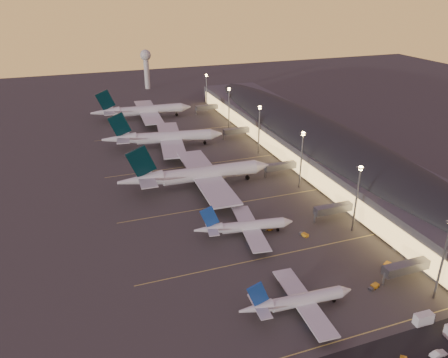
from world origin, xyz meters
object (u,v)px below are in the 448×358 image
(airliner_narrow_north, at_px, (244,227))
(baggage_tug_c, at_px, (268,229))
(airliner_wide_mid, at_px, (164,138))
(airliner_narrow_south, at_px, (297,301))
(airliner_wide_far, at_px, (142,111))
(service_van_e, at_px, (439,354))
(baggage_tug_d, at_px, (304,235))
(catering_truck_a, at_px, (424,319))
(baggage_tug_b, at_px, (386,265))
(baggage_tug_a, at_px, (374,287))
(airliner_wide_near, at_px, (197,175))
(radar_tower, at_px, (146,63))

(airliner_narrow_north, distance_m, baggage_tug_c, 10.00)
(airliner_wide_mid, bearing_deg, airliner_narrow_south, -79.32)
(airliner_wide_far, distance_m, service_van_e, 230.34)
(airliner_wide_far, bearing_deg, baggage_tug_c, -80.91)
(airliner_narrow_south, relative_size, baggage_tug_d, 8.97)
(baggage_tug_c, distance_m, catering_truck_a, 61.24)
(baggage_tug_b, relative_size, catering_truck_a, 0.73)
(baggage_tug_a, height_order, baggage_tug_b, baggage_tug_b)
(airliner_narrow_south, xyz_separation_m, airliner_narrow_north, (1.44, 41.85, 0.25))
(airliner_wide_near, bearing_deg, baggage_tug_b, -61.73)
(airliner_wide_far, relative_size, baggage_tug_d, 17.52)
(radar_tower, bearing_deg, service_van_e, -88.07)
(baggage_tug_c, height_order, service_van_e, service_van_e)
(airliner_narrow_north, height_order, baggage_tug_c, airliner_narrow_north)
(radar_tower, height_order, baggage_tug_a, radar_tower)
(airliner_narrow_south, distance_m, radar_tower, 291.91)
(airliner_narrow_south, bearing_deg, baggage_tug_d, 60.76)
(radar_tower, relative_size, baggage_tug_b, 7.70)
(baggage_tug_a, bearing_deg, baggage_tug_d, 80.22)
(catering_truck_a, bearing_deg, service_van_e, -113.58)
(catering_truck_a, relative_size, baggage_tug_d, 1.52)
(radar_tower, xyz_separation_m, baggage_tug_a, (12.45, -290.40, -21.36))
(airliner_narrow_north, relative_size, radar_tower, 1.13)
(airliner_wide_mid, relative_size, baggage_tug_c, 16.86)
(airliner_narrow_north, height_order, baggage_tug_b, airliner_narrow_north)
(catering_truck_a, bearing_deg, airliner_narrow_south, 153.51)
(airliner_wide_far, bearing_deg, airliner_wide_mid, -86.02)
(airliner_narrow_north, bearing_deg, airliner_wide_near, 103.30)
(airliner_wide_mid, relative_size, baggage_tug_a, 16.31)
(radar_tower, bearing_deg, baggage_tug_c, -90.67)
(radar_tower, distance_m, baggage_tug_b, 284.56)
(baggage_tug_a, bearing_deg, service_van_e, -111.86)
(airliner_wide_far, xyz_separation_m, service_van_e, (31.12, -228.18, -4.70))
(airliner_wide_far, bearing_deg, baggage_tug_b, -74.50)
(radar_tower, bearing_deg, airliner_wide_far, -102.87)
(baggage_tug_c, xyz_separation_m, baggage_tug_d, (10.48, -8.24, -0.02))
(airliner_narrow_south, bearing_deg, baggage_tug_a, 4.40)
(baggage_tug_a, xyz_separation_m, baggage_tug_d, (-4.90, 33.29, -0.03))
(airliner_wide_near, relative_size, catering_truck_a, 12.00)
(baggage_tug_a, xyz_separation_m, baggage_tug_c, (-15.38, 41.53, -0.01))
(baggage_tug_a, relative_size, catering_truck_a, 0.70)
(airliner_wide_near, distance_m, baggage_tug_c, 47.39)
(service_van_e, bearing_deg, baggage_tug_a, -6.11)
(airliner_wide_far, xyz_separation_m, radar_tower, (20.43, 89.38, 16.41))
(baggage_tug_a, relative_size, service_van_e, 0.87)
(radar_tower, xyz_separation_m, baggage_tug_d, (7.56, -257.10, -21.39))
(airliner_narrow_south, xyz_separation_m, service_van_e, (24.62, -26.59, -2.37))
(airliner_wide_near, distance_m, service_van_e, 117.10)
(airliner_narrow_north, distance_m, service_van_e, 72.31)
(airliner_wide_near, xyz_separation_m, radar_tower, (16.59, 203.79, 16.16))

